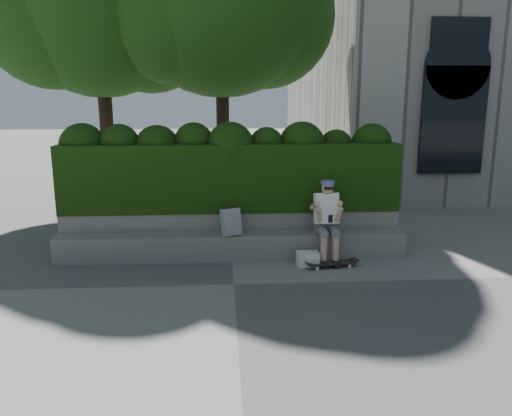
{
  "coord_description": "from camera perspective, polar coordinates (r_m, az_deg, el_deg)",
  "views": [
    {
      "loc": [
        -0.15,
        -7.07,
        2.72
      ],
      "look_at": [
        0.4,
        1.0,
        0.95
      ],
      "focal_mm": 35.0,
      "sensor_mm": 36.0,
      "label": 1
    }
  ],
  "objects": [
    {
      "name": "planter_wall",
      "position": [
        9.1,
        -2.83,
        -2.6
      ],
      "size": [
        6.0,
        0.5,
        0.75
      ],
      "primitive_type": "cube",
      "color": "gray",
      "rests_on": "ground"
    },
    {
      "name": "backpack_plaid",
      "position": [
        8.47,
        -2.88,
        -1.61
      ],
      "size": [
        0.35,
        0.27,
        0.46
      ],
      "primitive_type": "cube",
      "rotation": [
        0.0,
        0.0,
        0.36
      ],
      "color": "#A5A5AA",
      "rests_on": "bench_ledge"
    },
    {
      "name": "person",
      "position": [
        8.55,
        8.09,
        -1.08
      ],
      "size": [
        0.4,
        0.76,
        1.38
      ],
      "color": "slate",
      "rests_on": "ground"
    },
    {
      "name": "skateboard",
      "position": [
        8.37,
        8.63,
        -6.26
      ],
      "size": [
        0.82,
        0.32,
        0.08
      ],
      "rotation": [
        0.0,
        0.0,
        0.16
      ],
      "color": "black",
      "rests_on": "ground"
    },
    {
      "name": "backpack_ground",
      "position": [
        8.39,
        5.94,
        -5.8
      ],
      "size": [
        0.37,
        0.27,
        0.24
      ],
      "primitive_type": "cube",
      "rotation": [
        0.0,
        0.0,
        0.03
      ],
      "color": "silver",
      "rests_on": "ground"
    },
    {
      "name": "hedge",
      "position": [
        9.12,
        -2.92,
        3.7
      ],
      "size": [
        6.0,
        1.0,
        1.2
      ],
      "primitive_type": "cube",
      "color": "black",
      "rests_on": "planter_wall"
    },
    {
      "name": "bench_ledge",
      "position": [
        8.69,
        -2.75,
        -4.36
      ],
      "size": [
        6.0,
        0.45,
        0.45
      ],
      "primitive_type": "cube",
      "color": "gray",
      "rests_on": "ground"
    },
    {
      "name": "tree_right",
      "position": [
        13.96,
        -17.53,
        21.54
      ],
      "size": [
        4.7,
        4.7,
        7.44
      ],
      "rotation": [
        0.0,
        0.0,
        -0.15
      ],
      "color": "black",
      "rests_on": "ground"
    },
    {
      "name": "ground",
      "position": [
        7.58,
        -2.54,
        -8.71
      ],
      "size": [
        80.0,
        80.0,
        0.0
      ],
      "primitive_type": "plane",
      "color": "slate",
      "rests_on": "ground"
    }
  ]
}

